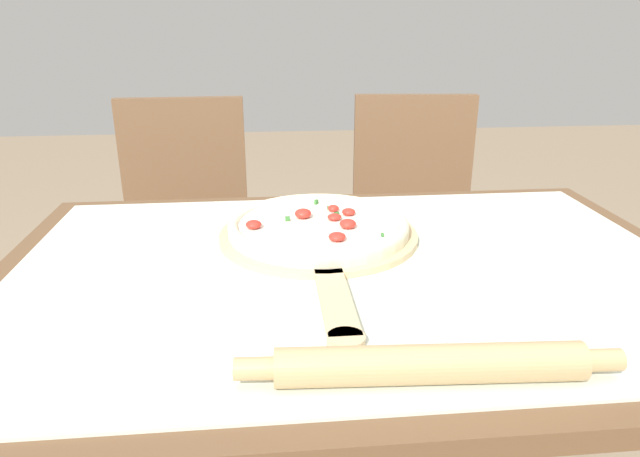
% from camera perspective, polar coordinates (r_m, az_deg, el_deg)
% --- Properties ---
extents(dining_table, '(1.20, 0.83, 0.73)m').
position_cam_1_polar(dining_table, '(1.01, 3.06, -10.00)').
color(dining_table, brown).
rests_on(dining_table, ground_plane).
extents(towel_cloth, '(1.12, 0.75, 0.00)m').
position_cam_1_polar(towel_cloth, '(0.96, 3.19, -3.89)').
color(towel_cloth, silver).
rests_on(towel_cloth, dining_table).
extents(pizza_peel, '(0.37, 0.58, 0.01)m').
position_cam_1_polar(pizza_peel, '(1.05, -0.04, -1.10)').
color(pizza_peel, '#D6B784').
rests_on(pizza_peel, towel_cloth).
extents(pizza, '(0.34, 0.34, 0.04)m').
position_cam_1_polar(pizza, '(1.06, -0.15, 0.31)').
color(pizza, beige).
rests_on(pizza, pizza_peel).
extents(rolling_pin, '(0.44, 0.06, 0.05)m').
position_cam_1_polar(rolling_pin, '(0.67, 10.94, -13.19)').
color(rolling_pin, tan).
rests_on(rolling_pin, towel_cloth).
extents(chair_left, '(0.41, 0.41, 0.89)m').
position_cam_1_polar(chair_left, '(1.79, -13.29, 0.21)').
color(chair_left, brown).
rests_on(chair_left, ground_plane).
extents(chair_right, '(0.44, 0.44, 0.89)m').
position_cam_1_polar(chair_right, '(1.83, 9.39, 0.96)').
color(chair_right, brown).
rests_on(chair_right, ground_plane).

